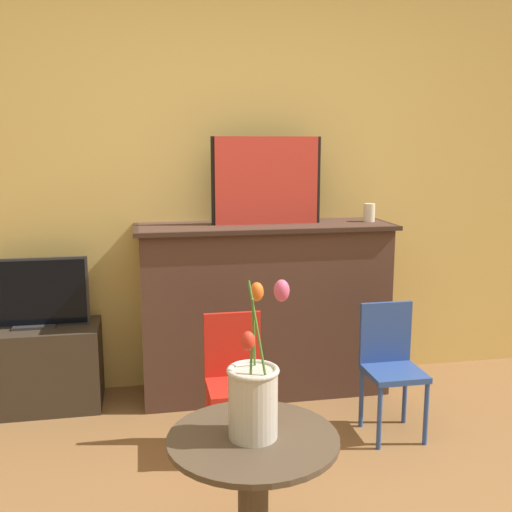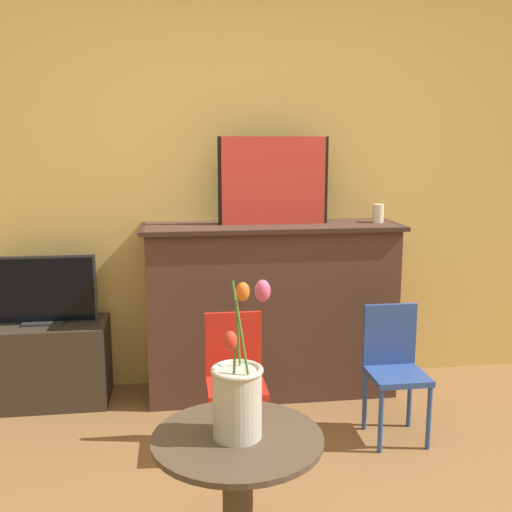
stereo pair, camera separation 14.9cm
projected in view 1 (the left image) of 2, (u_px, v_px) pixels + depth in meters
wall_back at (221, 170)px, 3.68m from camera, size 8.00×0.06×2.70m
fireplace_mantel at (264, 307)px, 3.63m from camera, size 1.53×0.47×1.04m
painting at (267, 181)px, 3.50m from camera, size 0.65×0.03×0.51m
mantel_candle at (369, 213)px, 3.65m from camera, size 0.07×0.07×0.11m
tv_stand at (38, 367)px, 3.44m from camera, size 0.71×0.37×0.48m
tv_monitor at (33, 294)px, 3.37m from camera, size 0.61×0.12×0.40m
chair_red at (235, 375)px, 2.93m from camera, size 0.28×0.28×0.69m
chair_blue at (390, 360)px, 3.12m from camera, size 0.28×0.28×0.69m
side_table at (253, 492)px, 1.99m from camera, size 0.57×0.57×0.56m
vase_tulips at (254, 395)px, 1.93m from camera, size 0.18×0.25×0.55m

